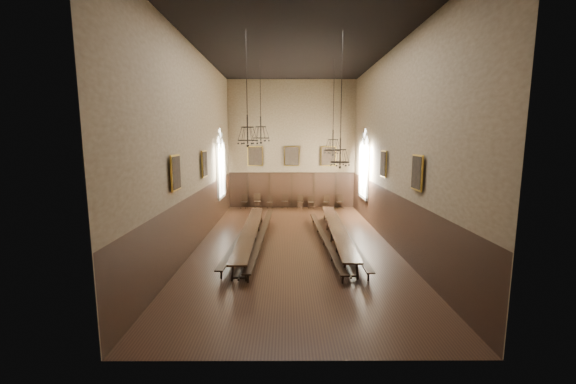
{
  "coord_description": "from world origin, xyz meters",
  "views": [
    {
      "loc": [
        -0.35,
        -16.23,
        4.91
      ],
      "look_at": [
        -0.29,
        1.5,
        2.24
      ],
      "focal_mm": 22.0,
      "sensor_mm": 36.0,
      "label": 1
    }
  ],
  "objects_px": {
    "chandelier_front_right": "(340,152)",
    "chair_3": "(285,204)",
    "bench_left_inner": "(262,235)",
    "chair_0": "(244,204)",
    "table_right": "(336,234)",
    "bench_right_outer": "(347,237)",
    "table_left": "(250,236)",
    "chandelier_back_right": "(333,145)",
    "bench_right_inner": "(324,239)",
    "chandelier_front_left": "(247,133)",
    "chair_6": "(326,204)",
    "chair_1": "(258,204)",
    "chair_7": "(340,204)",
    "chair_4": "(300,204)",
    "chandelier_back_left": "(261,133)",
    "bench_left_outer": "(243,236)",
    "chair_2": "(270,205)",
    "chair_5": "(311,204)"
  },
  "relations": [
    {
      "from": "table_left",
      "to": "bench_right_outer",
      "type": "relative_size",
      "value": 1.0
    },
    {
      "from": "table_left",
      "to": "chair_4",
      "type": "distance_m",
      "value": 9.07
    },
    {
      "from": "table_left",
      "to": "chandelier_front_left",
      "type": "bearing_deg",
      "value": -85.21
    },
    {
      "from": "table_right",
      "to": "chair_5",
      "type": "relative_size",
      "value": 10.95
    },
    {
      "from": "chair_0",
      "to": "chandelier_back_right",
      "type": "bearing_deg",
      "value": -31.94
    },
    {
      "from": "chair_3",
      "to": "chair_2",
      "type": "bearing_deg",
      "value": -175.09
    },
    {
      "from": "table_right",
      "to": "bench_right_outer",
      "type": "distance_m",
      "value": 0.5
    },
    {
      "from": "bench_right_inner",
      "to": "bench_right_outer",
      "type": "relative_size",
      "value": 1.0
    },
    {
      "from": "bench_left_inner",
      "to": "chair_2",
      "type": "distance_m",
      "value": 8.25
    },
    {
      "from": "bench_right_outer",
      "to": "bench_left_inner",
      "type": "bearing_deg",
      "value": 176.15
    },
    {
      "from": "bench_left_inner",
      "to": "chair_6",
      "type": "distance_m",
      "value": 9.17
    },
    {
      "from": "chandelier_back_right",
      "to": "chandelier_front_right",
      "type": "relative_size",
      "value": 0.94
    },
    {
      "from": "chandelier_front_left",
      "to": "chandelier_front_right",
      "type": "xyz_separation_m",
      "value": [
        3.67,
        0.09,
        -0.77
      ]
    },
    {
      "from": "chandelier_back_left",
      "to": "table_right",
      "type": "bearing_deg",
      "value": -37.17
    },
    {
      "from": "chair_7",
      "to": "chandelier_back_left",
      "type": "height_order",
      "value": "chandelier_back_left"
    },
    {
      "from": "chair_2",
      "to": "chair_4",
      "type": "xyz_separation_m",
      "value": [
        2.15,
        0.01,
        0.03
      ]
    },
    {
      "from": "chair_3",
      "to": "chair_7",
      "type": "xyz_separation_m",
      "value": [
        3.94,
        -0.13,
        -0.01
      ]
    },
    {
      "from": "bench_right_outer",
      "to": "chair_1",
      "type": "distance_m",
      "value": 9.85
    },
    {
      "from": "chair_6",
      "to": "chair_7",
      "type": "xyz_separation_m",
      "value": [
        0.99,
        -0.04,
        0.01
      ]
    },
    {
      "from": "chandelier_front_right",
      "to": "chair_6",
      "type": "bearing_deg",
      "value": 86.32
    },
    {
      "from": "chandelier_front_right",
      "to": "chair_3",
      "type": "bearing_deg",
      "value": 101.94
    },
    {
      "from": "chair_2",
      "to": "chandelier_front_right",
      "type": "xyz_separation_m",
      "value": [
        3.34,
        -10.65,
        4.11
      ]
    },
    {
      "from": "table_left",
      "to": "chair_7",
      "type": "distance_m",
      "value": 10.24
    },
    {
      "from": "bench_left_inner",
      "to": "bench_right_inner",
      "type": "height_order",
      "value": "bench_left_inner"
    },
    {
      "from": "bench_left_outer",
      "to": "chair_6",
      "type": "xyz_separation_m",
      "value": [
        4.93,
        8.25,
        -0.0
      ]
    },
    {
      "from": "table_right",
      "to": "chair_1",
      "type": "xyz_separation_m",
      "value": [
        -4.47,
        8.38,
        -0.08
      ]
    },
    {
      "from": "chair_0",
      "to": "chair_6",
      "type": "distance_m",
      "value": 5.86
    },
    {
      "from": "bench_left_inner",
      "to": "chair_0",
      "type": "distance_m",
      "value": 8.44
    },
    {
      "from": "bench_right_inner",
      "to": "bench_left_outer",
      "type": "bearing_deg",
      "value": 172.22
    },
    {
      "from": "bench_right_inner",
      "to": "chandelier_back_left",
      "type": "relative_size",
      "value": 2.32
    },
    {
      "from": "chair_4",
      "to": "chandelier_back_right",
      "type": "height_order",
      "value": "chandelier_back_right"
    },
    {
      "from": "chair_1",
      "to": "chair_4",
      "type": "xyz_separation_m",
      "value": [
        3.03,
        0.01,
        -0.02
      ]
    },
    {
      "from": "bench_right_outer",
      "to": "chair_0",
      "type": "relative_size",
      "value": 10.03
    },
    {
      "from": "chair_7",
      "to": "bench_right_outer",
      "type": "bearing_deg",
      "value": -98.92
    },
    {
      "from": "chandelier_back_right",
      "to": "table_left",
      "type": "bearing_deg",
      "value": -145.31
    },
    {
      "from": "chair_4",
      "to": "chair_6",
      "type": "xyz_separation_m",
      "value": [
        1.87,
        -0.01,
        -0.01
      ]
    },
    {
      "from": "bench_right_inner",
      "to": "chandelier_front_left",
      "type": "height_order",
      "value": "chandelier_front_left"
    },
    {
      "from": "table_left",
      "to": "chandelier_back_right",
      "type": "height_order",
      "value": "chandelier_back_right"
    },
    {
      "from": "table_left",
      "to": "chandelier_back_right",
      "type": "xyz_separation_m",
      "value": [
        4.18,
        2.89,
        4.23
      ]
    },
    {
      "from": "bench_right_outer",
      "to": "chair_3",
      "type": "relative_size",
      "value": 9.77
    },
    {
      "from": "bench_right_inner",
      "to": "chair_1",
      "type": "distance_m",
      "value": 9.57
    },
    {
      "from": "chair_4",
      "to": "chandelier_front_right",
      "type": "xyz_separation_m",
      "value": [
        1.19,
        -10.66,
        4.09
      ]
    },
    {
      "from": "bench_left_outer",
      "to": "bench_right_outer",
      "type": "relative_size",
      "value": 1.02
    },
    {
      "from": "bench_right_outer",
      "to": "chair_1",
      "type": "bearing_deg",
      "value": 120.07
    },
    {
      "from": "chair_0",
      "to": "bench_right_outer",
      "type": "bearing_deg",
      "value": -41.02
    },
    {
      "from": "bench_left_outer",
      "to": "chandelier_front_right",
      "type": "relative_size",
      "value": 1.94
    },
    {
      "from": "chair_0",
      "to": "chandelier_front_left",
      "type": "bearing_deg",
      "value": -67.74
    },
    {
      "from": "chandelier_front_right",
      "to": "chandelier_front_left",
      "type": "bearing_deg",
      "value": -178.57
    },
    {
      "from": "chair_1",
      "to": "table_left",
      "type": "bearing_deg",
      "value": -96.86
    },
    {
      "from": "table_left",
      "to": "chair_1",
      "type": "distance_m",
      "value": 8.66
    }
  ]
}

